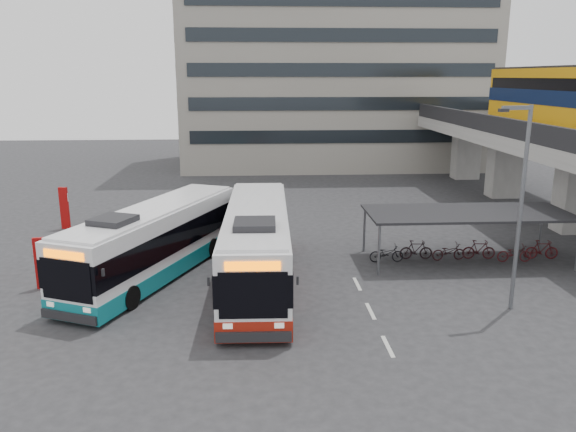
{
  "coord_description": "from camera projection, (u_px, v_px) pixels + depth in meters",
  "views": [
    {
      "loc": [
        -1.96,
        -23.48,
        9.09
      ],
      "look_at": [
        -0.34,
        4.78,
        2.0
      ],
      "focal_mm": 35.0,
      "sensor_mm": 36.0,
      "label": 1
    }
  ],
  "objects": [
    {
      "name": "bike_shelter",
      "position": [
        465.0,
        233.0,
        28.08
      ],
      "size": [
        10.0,
        4.0,
        2.54
      ],
      "color": "#595B60",
      "rests_on": "ground"
    },
    {
      "name": "sign_totem_south",
      "position": [
        40.0,
        262.0,
        24.41
      ],
      "size": [
        0.5,
        0.22,
        2.31
      ],
      "rotation": [
        0.0,
        0.0,
        0.17
      ],
      "color": "#9F0909",
      "rests_on": "ground"
    },
    {
      "name": "office_block",
      "position": [
        332.0,
        41.0,
        57.21
      ],
      "size": [
        30.0,
        15.0,
        25.0
      ],
      "primitive_type": "cube",
      "color": "gray",
      "rests_on": "ground"
    },
    {
      "name": "sign_totem_north",
      "position": [
        64.0,
        207.0,
        34.02
      ],
      "size": [
        0.56,
        0.22,
        2.58
      ],
      "rotation": [
        0.0,
        0.0,
        -0.11
      ],
      "color": "#9F0909",
      "rests_on": "ground"
    },
    {
      "name": "viaduct",
      "position": [
        565.0,
        124.0,
        34.38
      ],
      "size": [
        8.0,
        32.0,
        9.68
      ],
      "color": "gray",
      "rests_on": "ground"
    },
    {
      "name": "ground",
      "position": [
        302.0,
        285.0,
        25.05
      ],
      "size": [
        120.0,
        120.0,
        0.0
      ],
      "primitive_type": "plane",
      "color": "#28282B",
      "rests_on": "ground"
    },
    {
      "name": "pedestrian",
      "position": [
        143.0,
        268.0,
        24.76
      ],
      "size": [
        0.41,
        0.61,
        1.66
      ],
      "primitive_type": "imported",
      "rotation": [
        0.0,
        0.0,
        1.55
      ],
      "color": "black",
      "rests_on": "ground"
    },
    {
      "name": "bus_main",
      "position": [
        257.0,
        246.0,
        24.92
      ],
      "size": [
        3.02,
        12.61,
        3.71
      ],
      "rotation": [
        0.0,
        0.0,
        -0.02
      ],
      "color": "white",
      "rests_on": "ground"
    },
    {
      "name": "bus_teal",
      "position": [
        155.0,
        242.0,
        25.93
      ],
      "size": [
        6.94,
        11.93,
        3.51
      ],
      "rotation": [
        0.0,
        0.0,
        -0.4
      ],
      "color": "white",
      "rests_on": "ground"
    },
    {
      "name": "road_markings",
      "position": [
        370.0,
        311.0,
        22.29
      ],
      "size": [
        0.15,
        7.6,
        0.01
      ],
      "color": "beige",
      "rests_on": "ground"
    },
    {
      "name": "lamp_post",
      "position": [
        519.0,
        197.0,
        21.4
      ],
      "size": [
        1.4,
        0.44,
        8.06
      ],
      "rotation": [
        0.0,
        0.0,
        0.21
      ],
      "color": "#595B60",
      "rests_on": "ground"
    }
  ]
}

